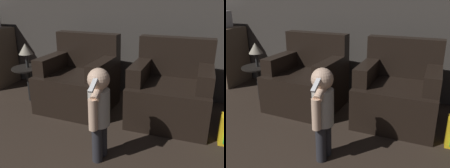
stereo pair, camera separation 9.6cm
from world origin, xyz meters
TOP-DOWN VIEW (x-y plane):
  - wall_back at (0.00, 4.50)m, footprint 8.40×0.05m
  - armchair_left at (-0.70, 3.80)m, footprint 0.91×0.83m
  - armchair_right at (0.44, 3.80)m, footprint 0.88×0.80m
  - person_toddler at (-0.06, 2.84)m, footprint 0.18×0.33m
  - side_table at (-1.43, 3.75)m, footprint 0.41×0.41m
  - lamp at (-1.43, 3.75)m, footprint 0.18×0.18m

SIDE VIEW (x-z plane):
  - armchair_left at x=-0.70m, z-range -0.13..0.79m
  - armchair_right at x=0.44m, z-range -0.13..0.79m
  - side_table at x=-1.43m, z-range 0.15..0.62m
  - person_toddler at x=-0.06m, z-range 0.08..0.91m
  - lamp at x=-1.43m, z-range 0.55..0.87m
  - wall_back at x=0.00m, z-range 0.00..2.60m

